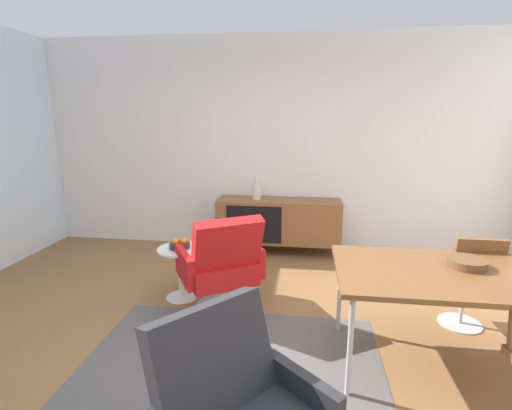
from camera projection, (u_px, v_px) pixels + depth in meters
name	position (u px, v px, depth m)	size (l,w,h in m)	color
ground_plane	(246.00, 359.00, 2.83)	(8.32, 8.32, 0.00)	olive
wall_back	(276.00, 145.00, 5.01)	(6.80, 0.12, 2.80)	white
sideboard	(279.00, 221.00, 4.93)	(1.60, 0.45, 0.72)	brown
vase_cobalt	(256.00, 191.00, 4.88)	(0.11, 0.11, 0.29)	beige
dining_table	(453.00, 277.00, 2.59)	(1.60, 0.90, 0.74)	brown
wooden_bowl_on_table	(467.00, 263.00, 2.66)	(0.26, 0.26, 0.06)	brown
dining_chair_back_right	(469.00, 277.00, 3.14)	(0.40, 0.43, 0.86)	brown
lounge_chair_red	(222.00, 263.00, 3.44)	(0.89, 0.88, 0.95)	red
side_table_round	(181.00, 267.00, 3.72)	(0.44, 0.44, 0.52)	white
fruit_bowl	(180.00, 245.00, 3.67)	(0.20, 0.20, 0.11)	#262628
area_rug	(229.00, 373.00, 2.67)	(2.20, 1.70, 0.01)	#595654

